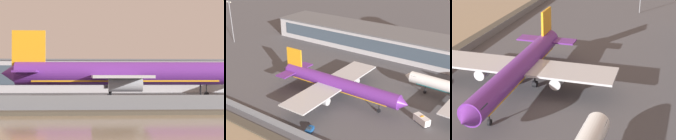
{
  "view_description": "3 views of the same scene",
  "coord_description": "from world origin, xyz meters",
  "views": [
    {
      "loc": [
        2.75,
        -78.45,
        5.33
      ],
      "look_at": [
        8.41,
        11.29,
        6.26
      ],
      "focal_mm": 70.0,
      "sensor_mm": 36.0,
      "label": 1
    },
    {
      "loc": [
        63.32,
        -67.52,
        50.33
      ],
      "look_at": [
        2.92,
        18.58,
        4.66
      ],
      "focal_mm": 50.0,
      "sensor_mm": 36.0,
      "label": 2
    },
    {
      "loc": [
        79.9,
        37.56,
        36.62
      ],
      "look_at": [
        3.03,
        15.44,
        2.77
      ],
      "focal_mm": 60.0,
      "sensor_mm": 36.0,
      "label": 3
    }
  ],
  "objects": [
    {
      "name": "cargo_jet_purple",
      "position": [
        10.13,
        7.59,
        5.36
      ],
      "size": [
        48.63,
        41.48,
        14.04
      ],
      "color": "#602889",
      "rests_on": "ground"
    },
    {
      "name": "apron_light_mast_apron_west",
      "position": [
        -67.19,
        26.19,
        11.8
      ],
      "size": [
        3.2,
        0.4,
        21.04
      ],
      "color": "gray",
      "rests_on": "ground"
    },
    {
      "name": "ops_van",
      "position": [
        38.85,
        9.44,
        1.28
      ],
      "size": [
        5.58,
        4.28,
        2.48
      ],
      "color": "white",
      "rests_on": "ground"
    },
    {
      "name": "terminal_building",
      "position": [
        -5.17,
        58.61,
        4.96
      ],
      "size": [
        101.66,
        20.73,
        9.9
      ],
      "color": "#B2B2B7",
      "rests_on": "ground"
    },
    {
      "name": "shoreline_seawall",
      "position": [
        0.0,
        -20.5,
        0.25
      ],
      "size": [
        320.0,
        3.0,
        0.5
      ],
      "color": "#474238",
      "rests_on": "ground"
    },
    {
      "name": "perimeter_fence",
      "position": [
        0.0,
        -16.0,
        1.19
      ],
      "size": [
        280.0,
        0.1,
        2.38
      ],
      "color": "slate",
      "rests_on": "ground"
    },
    {
      "name": "ground_plane",
      "position": [
        0.0,
        0.0,
        0.0
      ],
      "size": [
        500.0,
        500.0,
        0.0
      ],
      "primitive_type": "plane",
      "color": "#4C4C51"
    },
    {
      "name": "baggage_tug",
      "position": [
        15.27,
        -12.79,
        0.81
      ],
      "size": [
        2.4,
        3.51,
        1.8
      ],
      "color": "#19519E",
      "rests_on": "ground"
    }
  ]
}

